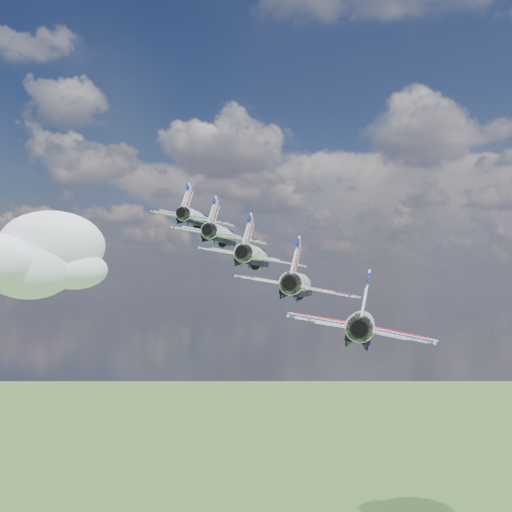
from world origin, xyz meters
The scene contains 6 objects.
cloud_left centered at (-116.06, 49.59, 154.07)m, with size 47.74×37.51×18.75m, color white.
jet_0 centered at (-26.46, -1.75, 155.83)m, with size 11.63×17.23×5.15m, color white, non-canonical shape.
jet_1 centered at (-17.52, -9.20, 152.44)m, with size 11.63×17.23×5.15m, color white, non-canonical shape.
jet_2 centered at (-8.59, -16.66, 149.05)m, with size 11.63×17.23×5.15m, color white, non-canonical shape.
jet_3 centered at (0.34, -24.11, 145.66)m, with size 11.63×17.23×5.15m, color silver, non-canonical shape.
jet_4 centered at (9.28, -31.56, 142.27)m, with size 11.63×17.23×5.15m, color silver, non-canonical shape.
Camera 1 is at (26.49, -84.25, 145.22)m, focal length 45.00 mm.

